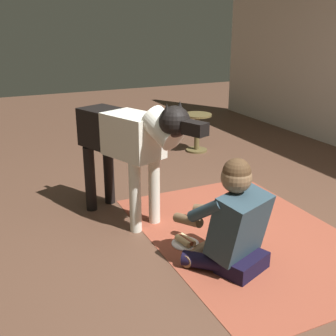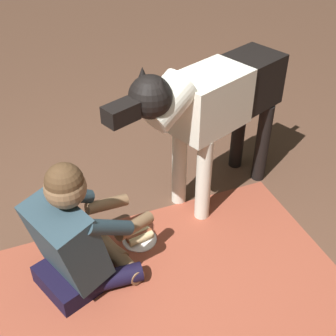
{
  "view_description": "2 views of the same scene",
  "coord_description": "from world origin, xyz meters",
  "px_view_note": "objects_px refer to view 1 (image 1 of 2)",
  "views": [
    {
      "loc": [
        2.46,
        -1.66,
        1.68
      ],
      "look_at": [
        -0.43,
        -0.32,
        0.55
      ],
      "focal_mm": 45.6,
      "sensor_mm": 36.0,
      "label": 1
    },
    {
      "loc": [
        0.42,
        1.62,
        2.07
      ],
      "look_at": [
        -0.35,
        -0.31,
        0.51
      ],
      "focal_mm": 48.59,
      "sensor_mm": 36.0,
      "label": 2
    }
  ],
  "objects_px": {
    "hot_dog_on_plate": "(185,241)",
    "round_side_table": "(197,129)",
    "large_dog": "(129,139)",
    "person_sitting_on_floor": "(233,224)"
  },
  "relations": [
    {
      "from": "hot_dog_on_plate",
      "to": "round_side_table",
      "type": "xyz_separation_m",
      "value": [
        -2.14,
        1.26,
        0.27
      ]
    },
    {
      "from": "hot_dog_on_plate",
      "to": "round_side_table",
      "type": "bearing_deg",
      "value": 149.5
    },
    {
      "from": "person_sitting_on_floor",
      "to": "hot_dog_on_plate",
      "type": "relative_size",
      "value": 3.75
    },
    {
      "from": "large_dog",
      "to": "round_side_table",
      "type": "bearing_deg",
      "value": 136.23
    },
    {
      "from": "large_dog",
      "to": "round_side_table",
      "type": "xyz_separation_m",
      "value": [
        -1.56,
        1.49,
        -0.44
      ]
    },
    {
      "from": "hot_dog_on_plate",
      "to": "round_side_table",
      "type": "height_order",
      "value": "round_side_table"
    },
    {
      "from": "large_dog",
      "to": "hot_dog_on_plate",
      "type": "height_order",
      "value": "large_dog"
    },
    {
      "from": "large_dog",
      "to": "round_side_table",
      "type": "height_order",
      "value": "large_dog"
    },
    {
      "from": "person_sitting_on_floor",
      "to": "round_side_table",
      "type": "distance_m",
      "value": 2.77
    },
    {
      "from": "person_sitting_on_floor",
      "to": "hot_dog_on_plate",
      "type": "bearing_deg",
      "value": -158.33
    }
  ]
}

